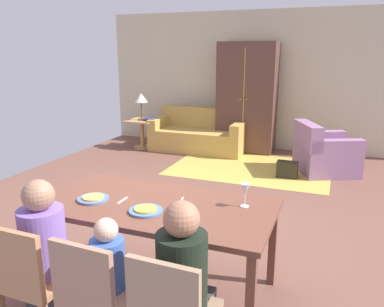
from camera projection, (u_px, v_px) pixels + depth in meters
ground_plane at (202, 205)px, 4.96m from camera, size 6.43×6.62×0.02m
back_wall at (259, 81)px, 7.64m from camera, size 6.43×0.10×2.70m
dining_table at (157, 211)px, 3.00m from camera, size 1.83×0.95×0.76m
plate_near_man at (93, 199)px, 3.05m from camera, size 0.25×0.25×0.02m
pizza_near_man at (93, 197)px, 3.05m from camera, size 0.17×0.17×0.01m
plate_near_child at (146, 211)px, 2.82m from camera, size 0.25×0.25×0.02m
pizza_near_child at (146, 209)px, 2.82m from camera, size 0.17×0.17×0.01m
wine_glass at (245, 190)px, 2.89m from camera, size 0.07×0.07×0.19m
fork at (123, 200)px, 3.03m from camera, size 0.02×0.15×0.01m
knife at (181, 201)px, 3.02m from camera, size 0.04×0.17×0.01m
dining_chair_man at (31, 277)px, 2.48m from camera, size 0.43×0.43×0.87m
person_man at (49, 261)px, 2.63m from camera, size 0.30×0.40×1.11m
dining_chair_child at (96, 294)px, 2.30m from camera, size 0.44×0.44×0.87m
person_child at (112, 287)px, 2.47m from camera, size 0.22×0.29×0.92m
person_woman at (184, 293)px, 2.28m from camera, size 0.30×0.40×1.11m
area_rug at (250, 168)px, 6.50m from camera, size 2.60×1.80×0.01m
couch at (199, 135)px, 7.63m from camera, size 1.84×0.86×0.82m
armchair at (323, 153)px, 6.18m from camera, size 1.13×1.13×0.82m
armoire at (247, 98)px, 7.42m from camera, size 1.10×0.59×2.10m
side_table at (142, 130)px, 7.77m from camera, size 0.56×0.56×0.58m
table_lamp at (141, 99)px, 7.61m from camera, size 0.26×0.26×0.54m
book_lower at (149, 120)px, 7.69m from camera, size 0.22×0.16×0.03m
book_upper at (150, 119)px, 7.63m from camera, size 0.22×0.16×0.03m
handbag at (287, 169)px, 5.97m from camera, size 0.32×0.16×0.26m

